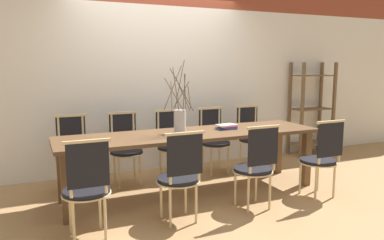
{
  "coord_description": "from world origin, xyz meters",
  "views": [
    {
      "loc": [
        -1.73,
        -3.98,
        1.56
      ],
      "look_at": [
        0.0,
        0.0,
        0.9
      ],
      "focal_mm": 35.0,
      "sensor_mm": 36.0,
      "label": 1
    }
  ],
  "objects_px": {
    "book_stack": "(227,127)",
    "shelving_rack": "(311,109)",
    "chair_near_center": "(256,165)",
    "vase_centerpiece": "(180,120)",
    "chair_far_center": "(171,142)",
    "dining_table": "(192,140)"
  },
  "relations": [
    {
      "from": "vase_centerpiece",
      "to": "book_stack",
      "type": "xyz_separation_m",
      "value": [
        0.63,
        0.0,
        -0.13
      ]
    },
    {
      "from": "chair_far_center",
      "to": "book_stack",
      "type": "height_order",
      "value": "chair_far_center"
    },
    {
      "from": "chair_near_center",
      "to": "vase_centerpiece",
      "type": "height_order",
      "value": "vase_centerpiece"
    },
    {
      "from": "chair_far_center",
      "to": "vase_centerpiece",
      "type": "bearing_deg",
      "value": 78.24
    },
    {
      "from": "book_stack",
      "to": "shelving_rack",
      "type": "distance_m",
      "value": 2.36
    },
    {
      "from": "chair_far_center",
      "to": "shelving_rack",
      "type": "distance_m",
      "value": 2.68
    },
    {
      "from": "chair_near_center",
      "to": "shelving_rack",
      "type": "relative_size",
      "value": 0.59
    },
    {
      "from": "dining_table",
      "to": "vase_centerpiece",
      "type": "height_order",
      "value": "vase_centerpiece"
    },
    {
      "from": "chair_near_center",
      "to": "vase_centerpiece",
      "type": "distance_m",
      "value": 1.03
    },
    {
      "from": "dining_table",
      "to": "vase_centerpiece",
      "type": "relative_size",
      "value": 3.7
    },
    {
      "from": "vase_centerpiece",
      "to": "chair_near_center",
      "type": "bearing_deg",
      "value": -53.92
    },
    {
      "from": "chair_near_center",
      "to": "book_stack",
      "type": "xyz_separation_m",
      "value": [
        0.07,
        0.77,
        0.28
      ]
    },
    {
      "from": "chair_near_center",
      "to": "dining_table",
      "type": "bearing_deg",
      "value": 120.48
    },
    {
      "from": "dining_table",
      "to": "shelving_rack",
      "type": "distance_m",
      "value": 2.84
    },
    {
      "from": "chair_near_center",
      "to": "chair_far_center",
      "type": "bearing_deg",
      "value": 106.18
    },
    {
      "from": "dining_table",
      "to": "chair_near_center",
      "type": "height_order",
      "value": "chair_near_center"
    },
    {
      "from": "book_stack",
      "to": "shelving_rack",
      "type": "relative_size",
      "value": 0.16
    },
    {
      "from": "dining_table",
      "to": "chair_far_center",
      "type": "xyz_separation_m",
      "value": [
        0.01,
        0.72,
        -0.17
      ]
    },
    {
      "from": "dining_table",
      "to": "chair_far_center",
      "type": "bearing_deg",
      "value": 89.52
    },
    {
      "from": "vase_centerpiece",
      "to": "book_stack",
      "type": "bearing_deg",
      "value": 0.38
    },
    {
      "from": "dining_table",
      "to": "book_stack",
      "type": "xyz_separation_m",
      "value": [
        0.5,
        0.05,
        0.12
      ]
    },
    {
      "from": "chair_far_center",
      "to": "vase_centerpiece",
      "type": "relative_size",
      "value": 1.09
    }
  ]
}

